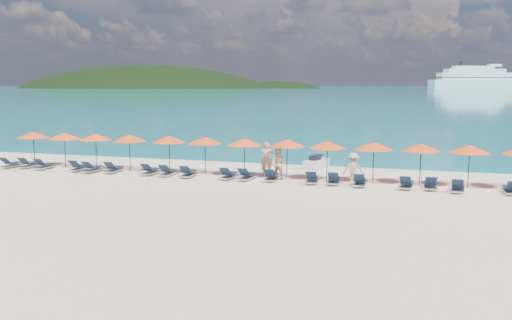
% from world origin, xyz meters
% --- Properties ---
extents(ground, '(1400.00, 1400.00, 0.00)m').
position_xyz_m(ground, '(0.00, 0.00, 0.00)').
color(ground, beige).
extents(sea, '(1600.00, 1300.00, 0.01)m').
position_xyz_m(sea, '(0.00, 660.00, 0.01)').
color(sea, '#1FA9B2').
rests_on(sea, ground).
extents(headland_main, '(374.00, 242.00, 126.50)m').
position_xyz_m(headland_main, '(-300.00, 540.00, -38.00)').
color(headland_main, black).
rests_on(headland_main, ground).
extents(headland_small, '(162.00, 126.00, 85.50)m').
position_xyz_m(headland_small, '(-150.00, 560.00, -35.00)').
color(headland_small, black).
rests_on(headland_small, ground).
extents(cruise_ship, '(113.97, 62.03, 32.27)m').
position_xyz_m(cruise_ship, '(58.54, 599.85, 8.40)').
color(cruise_ship, white).
rests_on(cruise_ship, ground).
extents(jetski, '(1.33, 2.38, 0.80)m').
position_xyz_m(jetski, '(2.12, 9.05, 0.33)').
color(jetski, silver).
rests_on(jetski, ground).
extents(beachgoer_a, '(0.83, 0.67, 1.98)m').
position_xyz_m(beachgoer_a, '(-0.02, 5.21, 0.99)').
color(beachgoer_a, tan).
rests_on(beachgoer_a, ground).
extents(beachgoer_b, '(0.91, 0.57, 1.80)m').
position_xyz_m(beachgoer_b, '(1.06, 3.84, 0.90)').
color(beachgoer_b, tan).
rests_on(beachgoer_b, ground).
extents(beachgoer_c, '(1.13, 0.53, 1.74)m').
position_xyz_m(beachgoer_c, '(5.25, 3.44, 0.87)').
color(beachgoer_c, tan).
rests_on(beachgoer_c, ground).
extents(umbrella_0, '(2.10, 2.10, 2.28)m').
position_xyz_m(umbrella_0, '(-15.79, 4.64, 2.02)').
color(umbrella_0, black).
rests_on(umbrella_0, ground).
extents(umbrella_1, '(2.10, 2.10, 2.28)m').
position_xyz_m(umbrella_1, '(-13.32, 4.52, 2.02)').
color(umbrella_1, black).
rests_on(umbrella_1, ground).
extents(umbrella_2, '(2.10, 2.10, 2.28)m').
position_xyz_m(umbrella_2, '(-11.09, 4.62, 2.02)').
color(umbrella_2, black).
rests_on(umbrella_2, ground).
extents(umbrella_3, '(2.10, 2.10, 2.28)m').
position_xyz_m(umbrella_3, '(-8.62, 4.49, 2.02)').
color(umbrella_3, black).
rests_on(umbrella_3, ground).
extents(umbrella_4, '(2.10, 2.10, 2.28)m').
position_xyz_m(umbrella_4, '(-5.99, 4.61, 2.02)').
color(umbrella_4, black).
rests_on(umbrella_4, ground).
extents(umbrella_5, '(2.10, 2.10, 2.28)m').
position_xyz_m(umbrella_5, '(-3.66, 4.61, 2.02)').
color(umbrella_5, black).
rests_on(umbrella_5, ground).
extents(umbrella_6, '(2.10, 2.10, 2.28)m').
position_xyz_m(umbrella_6, '(-1.16, 4.46, 2.02)').
color(umbrella_6, black).
rests_on(umbrella_6, ground).
extents(umbrella_7, '(2.10, 2.10, 2.28)m').
position_xyz_m(umbrella_7, '(1.33, 4.61, 2.02)').
color(umbrella_7, black).
rests_on(umbrella_7, ground).
extents(umbrella_8, '(2.10, 2.10, 2.28)m').
position_xyz_m(umbrella_8, '(3.66, 4.43, 2.02)').
color(umbrella_8, black).
rests_on(umbrella_8, ground).
extents(umbrella_9, '(2.10, 2.10, 2.28)m').
position_xyz_m(umbrella_9, '(6.16, 4.55, 2.02)').
color(umbrella_9, black).
rests_on(umbrella_9, ground).
extents(umbrella_10, '(2.10, 2.10, 2.28)m').
position_xyz_m(umbrella_10, '(8.60, 4.58, 2.02)').
color(umbrella_10, black).
rests_on(umbrella_10, ground).
extents(umbrella_11, '(2.10, 2.10, 2.28)m').
position_xyz_m(umbrella_11, '(11.00, 4.58, 2.02)').
color(umbrella_11, black).
rests_on(umbrella_11, ground).
extents(lounger_0, '(0.62, 1.70, 0.66)m').
position_xyz_m(lounger_0, '(-16.46, 3.23, 0.24)').
color(lounger_0, silver).
rests_on(lounger_0, ground).
extents(lounger_1, '(0.70, 1.73, 0.66)m').
position_xyz_m(lounger_1, '(-15.31, 3.49, 0.24)').
color(lounger_1, silver).
rests_on(lounger_1, ground).
extents(lounger_2, '(0.75, 1.74, 0.66)m').
position_xyz_m(lounger_2, '(-14.01, 3.33, 0.24)').
color(lounger_2, silver).
rests_on(lounger_2, ground).
extents(lounger_3, '(0.76, 1.75, 0.66)m').
position_xyz_m(lounger_3, '(-11.55, 3.38, 0.24)').
color(lounger_3, silver).
rests_on(lounger_3, ground).
extents(lounger_4, '(0.70, 1.73, 0.66)m').
position_xyz_m(lounger_4, '(-10.40, 3.16, 0.24)').
color(lounger_4, silver).
rests_on(lounger_4, ground).
extents(lounger_5, '(0.78, 1.75, 0.66)m').
position_xyz_m(lounger_5, '(-9.15, 3.44, 0.24)').
color(lounger_5, silver).
rests_on(lounger_5, ground).
extents(lounger_6, '(0.63, 1.70, 0.66)m').
position_xyz_m(lounger_6, '(-6.63, 3.40, 0.24)').
color(lounger_6, silver).
rests_on(lounger_6, ground).
extents(lounger_7, '(0.73, 1.74, 0.66)m').
position_xyz_m(lounger_7, '(-5.48, 3.31, 0.24)').
color(lounger_7, silver).
rests_on(lounger_7, ground).
extents(lounger_8, '(0.77, 1.75, 0.66)m').
position_xyz_m(lounger_8, '(-4.17, 3.27, 0.24)').
color(lounger_8, silver).
rests_on(lounger_8, ground).
extents(lounger_9, '(0.68, 1.72, 0.66)m').
position_xyz_m(lounger_9, '(-1.72, 3.35, 0.24)').
color(lounger_9, silver).
rests_on(lounger_9, ground).
extents(lounger_10, '(0.73, 1.74, 0.66)m').
position_xyz_m(lounger_10, '(-0.65, 3.41, 0.24)').
color(lounger_10, silver).
rests_on(lounger_10, ground).
extents(lounger_11, '(0.77, 1.75, 0.66)m').
position_xyz_m(lounger_11, '(0.74, 3.48, 0.24)').
color(lounger_11, silver).
rests_on(lounger_11, ground).
extents(lounger_12, '(0.79, 1.75, 0.66)m').
position_xyz_m(lounger_12, '(3.05, 3.41, 0.24)').
color(lounger_12, silver).
rests_on(lounger_12, ground).
extents(lounger_13, '(0.79, 1.75, 0.66)m').
position_xyz_m(lounger_13, '(4.21, 3.48, 0.24)').
color(lounger_13, silver).
rests_on(lounger_13, ground).
extents(lounger_14, '(0.73, 1.74, 0.66)m').
position_xyz_m(lounger_14, '(5.61, 3.32, 0.24)').
color(lounger_14, silver).
rests_on(lounger_14, ground).
extents(lounger_15, '(0.72, 1.74, 0.66)m').
position_xyz_m(lounger_15, '(7.98, 3.32, 0.24)').
color(lounger_15, silver).
rests_on(lounger_15, ground).
extents(lounger_16, '(0.72, 1.73, 0.66)m').
position_xyz_m(lounger_16, '(9.15, 3.48, 0.24)').
color(lounger_16, silver).
rests_on(lounger_16, ground).
extents(lounger_17, '(0.72, 1.73, 0.66)m').
position_xyz_m(lounger_17, '(10.46, 3.14, 0.24)').
color(lounger_17, silver).
rests_on(lounger_17, ground).
extents(lounger_18, '(0.70, 1.73, 0.66)m').
position_xyz_m(lounger_18, '(12.90, 3.35, 0.24)').
color(lounger_18, silver).
rests_on(lounger_18, ground).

